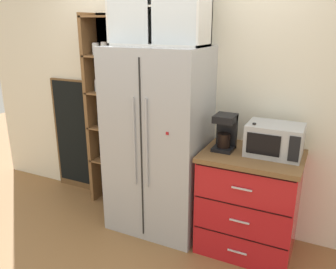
# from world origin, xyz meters

# --- Properties ---
(ground_plane) EXTENTS (10.62, 10.62, 0.00)m
(ground_plane) POSITION_xyz_m (0.00, 0.00, 0.00)
(ground_plane) COLOR olive
(wall_back_cream) EXTENTS (4.92, 0.10, 2.55)m
(wall_back_cream) POSITION_xyz_m (0.00, 0.40, 1.27)
(wall_back_cream) COLOR silver
(wall_back_cream) RESTS_ON ground
(refrigerator) EXTENTS (0.89, 0.65, 1.75)m
(refrigerator) POSITION_xyz_m (0.00, 0.03, 0.88)
(refrigerator) COLOR #ADAFB5
(refrigerator) RESTS_ON ground
(pantry_shelf_column) EXTENTS (0.48, 0.28, 2.04)m
(pantry_shelf_column) POSITION_xyz_m (-0.70, 0.29, 1.05)
(pantry_shelf_column) COLOR brown
(pantry_shelf_column) RESTS_ON ground
(counter_cabinet) EXTENTS (0.82, 0.64, 0.90)m
(counter_cabinet) POSITION_xyz_m (0.88, 0.05, 0.45)
(counter_cabinet) COLOR red
(counter_cabinet) RESTS_ON ground
(microwave) EXTENTS (0.44, 0.33, 0.26)m
(microwave) POSITION_xyz_m (1.04, 0.10, 1.03)
(microwave) COLOR #ADAFB5
(microwave) RESTS_ON counter_cabinet
(coffee_maker) EXTENTS (0.17, 0.20, 0.31)m
(coffee_maker) POSITION_xyz_m (0.64, 0.05, 1.06)
(coffee_maker) COLOR black
(coffee_maker) RESTS_ON counter_cabinet
(mug_sage) EXTENTS (0.12, 0.08, 0.09)m
(mug_sage) POSITION_xyz_m (0.88, 0.13, 0.95)
(mug_sage) COLOR #8CA37F
(mug_sage) RESTS_ON counter_cabinet
(mug_navy) EXTENTS (0.11, 0.07, 0.09)m
(mug_navy) POSITION_xyz_m (0.88, 0.00, 0.95)
(mug_navy) COLOR navy
(mug_navy) RESTS_ON counter_cabinet
(bottle_cobalt) EXTENTS (0.06, 0.06, 0.25)m
(bottle_cobalt) POSITION_xyz_m (0.88, 0.11, 1.01)
(bottle_cobalt) COLOR navy
(bottle_cobalt) RESTS_ON counter_cabinet
(bottle_amber) EXTENTS (0.07, 0.07, 0.27)m
(bottle_amber) POSITION_xyz_m (0.88, 0.01, 1.02)
(bottle_amber) COLOR brown
(bottle_amber) RESTS_ON counter_cabinet
(upper_cabinet) EXTENTS (0.85, 0.32, 0.64)m
(upper_cabinet) POSITION_xyz_m (0.00, 0.08, 2.07)
(upper_cabinet) COLOR silver
(upper_cabinet) RESTS_ON refrigerator
(chalkboard_menu) EXTENTS (0.60, 0.04, 1.34)m
(chalkboard_menu) POSITION_xyz_m (-1.26, 0.33, 0.67)
(chalkboard_menu) COLOR brown
(chalkboard_menu) RESTS_ON ground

